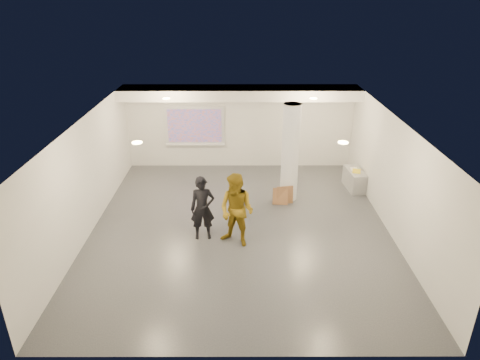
{
  "coord_description": "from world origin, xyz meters",
  "views": [
    {
      "loc": [
        -0.02,
        -10.14,
        5.98
      ],
      "look_at": [
        0.0,
        0.4,
        1.25
      ],
      "focal_mm": 32.0,
      "sensor_mm": 36.0,
      "label": 1
    }
  ],
  "objects_px": {
    "woman": "(203,208)",
    "man": "(237,210)",
    "projection_screen": "(195,126)",
    "credenza": "(354,179)",
    "column": "(290,153)"
  },
  "relations": [
    {
      "from": "column",
      "to": "projection_screen",
      "type": "relative_size",
      "value": 1.43
    },
    {
      "from": "column",
      "to": "woman",
      "type": "distance_m",
      "value": 3.42
    },
    {
      "from": "credenza",
      "to": "woman",
      "type": "height_order",
      "value": "woman"
    },
    {
      "from": "projection_screen",
      "to": "column",
      "type": "bearing_deg",
      "value": -40.56
    },
    {
      "from": "projection_screen",
      "to": "woman",
      "type": "bearing_deg",
      "value": -82.61
    },
    {
      "from": "column",
      "to": "credenza",
      "type": "distance_m",
      "value": 2.62
    },
    {
      "from": "credenza",
      "to": "man",
      "type": "height_order",
      "value": "man"
    },
    {
      "from": "column",
      "to": "projection_screen",
      "type": "distance_m",
      "value": 4.08
    },
    {
      "from": "column",
      "to": "credenza",
      "type": "xyz_separation_m",
      "value": [
        2.22,
        0.72,
        -1.18
      ]
    },
    {
      "from": "woman",
      "to": "man",
      "type": "xyz_separation_m",
      "value": [
        0.87,
        -0.3,
        0.1
      ]
    },
    {
      "from": "projection_screen",
      "to": "credenza",
      "type": "height_order",
      "value": "projection_screen"
    },
    {
      "from": "man",
      "to": "column",
      "type": "bearing_deg",
      "value": 87.38
    },
    {
      "from": "column",
      "to": "man",
      "type": "relative_size",
      "value": 1.57
    },
    {
      "from": "credenza",
      "to": "woman",
      "type": "relative_size",
      "value": 0.64
    },
    {
      "from": "column",
      "to": "projection_screen",
      "type": "height_order",
      "value": "column"
    }
  ]
}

